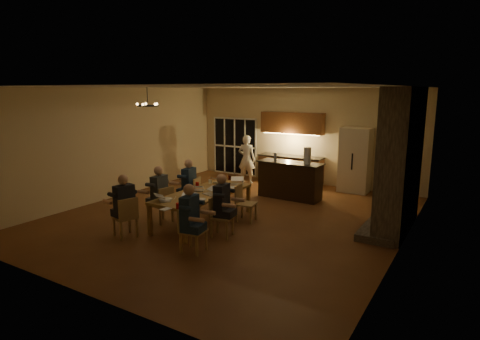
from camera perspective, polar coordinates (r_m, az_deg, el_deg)
name	(u,v)px	position (r m, az deg, el deg)	size (l,w,h in m)	color
floor	(232,216)	(10.17, -1.15, -6.62)	(9.00, 9.00, 0.00)	brown
back_wall	(303,136)	(13.79, 8.98, 4.80)	(8.00, 0.04, 3.20)	beige
left_wall	(117,143)	(12.41, -17.09, 3.72)	(0.04, 9.00, 3.20)	beige
right_wall	(407,171)	(8.39, 22.67, -0.10)	(0.04, 9.00, 3.20)	beige
ceiling	(231,86)	(9.68, -1.23, 11.83)	(8.00, 9.00, 0.04)	white
french_doors	(235,147)	(15.04, -0.72, 3.36)	(1.86, 0.08, 2.10)	black
fireplace	(401,160)	(9.60, 21.91, 1.31)	(0.58, 2.50, 3.20)	#695F53
kitchenette	(291,148)	(13.67, 7.25, 3.10)	(2.24, 0.68, 2.40)	brown
refrigerator	(355,160)	(12.92, 16.07, 1.38)	(0.90, 0.68, 2.00)	beige
dining_table	(203,208)	(9.65, -5.24, -5.34)	(1.10, 2.71, 0.75)	#B28F47
bar_island	(290,180)	(11.82, 7.11, -1.44)	(1.91, 0.68, 1.08)	black
chair_left_near	(125,217)	(9.05, -16.05, -6.41)	(0.44, 0.44, 0.89)	tan
chair_left_mid	(161,204)	(9.81, -11.11, -4.80)	(0.44, 0.44, 0.89)	tan
chair_left_far	(190,194)	(10.63, -7.09, -3.42)	(0.44, 0.44, 0.89)	tan
chair_right_near	(193,230)	(7.95, -6.64, -8.53)	(0.44, 0.44, 0.89)	tan
chair_right_mid	(222,217)	(8.70, -2.58, -6.68)	(0.44, 0.44, 0.89)	tan
chair_right_far	(246,203)	(9.71, 0.90, -4.76)	(0.44, 0.44, 0.89)	tan
person_left_near	(125,206)	(8.97, -16.08, -4.95)	(0.60, 0.60, 1.38)	#23252D
person_right_near	(190,219)	(7.85, -7.17, -6.90)	(0.60, 0.60, 1.38)	#1D304A
person_left_mid	(160,195)	(9.73, -11.37, -3.45)	(0.60, 0.60, 1.38)	#3E4449
person_right_mid	(222,205)	(8.70, -2.61, -5.01)	(0.60, 0.60, 1.38)	#23252D
person_left_far	(189,186)	(10.52, -7.24, -2.20)	(0.60, 0.60, 1.38)	#1D304A
standing_person	(247,159)	(13.63, 0.95, 1.57)	(0.60, 0.39, 1.65)	white
chandelier	(148,106)	(10.27, -12.99, 8.90)	(0.53, 0.53, 0.03)	black
laptop_a	(164,196)	(8.93, -10.71, -3.61)	(0.32, 0.28, 0.23)	silver
laptop_b	(188,197)	(8.74, -7.44, -3.83)	(0.32, 0.28, 0.23)	silver
laptop_c	(198,186)	(9.71, -6.06, -2.27)	(0.32, 0.28, 0.23)	silver
laptop_d	(210,190)	(9.31, -4.28, -2.82)	(0.32, 0.28, 0.23)	silver
laptop_e	(220,179)	(10.45, -2.88, -1.24)	(0.32, 0.28, 0.23)	silver
laptop_f	(237,180)	(10.28, -0.39, -1.43)	(0.32, 0.28, 0.23)	silver
mug_front	(189,195)	(9.15, -7.28, -3.55)	(0.08, 0.08, 0.10)	white
mug_mid	(218,187)	(9.86, -3.21, -2.39)	(0.08, 0.08, 0.10)	white
mug_back	(210,181)	(10.44, -4.27, -1.62)	(0.09, 0.09, 0.10)	white
redcup_near	(178,206)	(8.31, -8.81, -5.05)	(0.08, 0.08, 0.12)	#B40C0D
redcup_mid	(197,184)	(10.10, -6.10, -2.05)	(0.09, 0.09, 0.12)	#B40C0D
can_silver	(185,197)	(8.96, -7.88, -3.82)	(0.07, 0.07, 0.12)	#B2B2B7
can_cola	(229,178)	(10.81, -1.50, -1.09)	(0.07, 0.07, 0.12)	#3F0F0C
plate_near	(201,199)	(8.91, -5.64, -4.18)	(0.23, 0.23, 0.02)	white
plate_left	(166,199)	(9.05, -10.45, -4.09)	(0.28, 0.28, 0.02)	white
plate_far	(233,187)	(9.94, -1.05, -2.50)	(0.28, 0.28, 0.02)	white
notepad	(166,209)	(8.32, -10.53, -5.48)	(0.16, 0.22, 0.01)	white
bar_bottle	(275,157)	(11.88, 5.05, 1.91)	(0.09, 0.09, 0.24)	#99999E
bar_blender	(307,156)	(11.41, 9.56, 2.01)	(0.15, 0.15, 0.48)	silver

